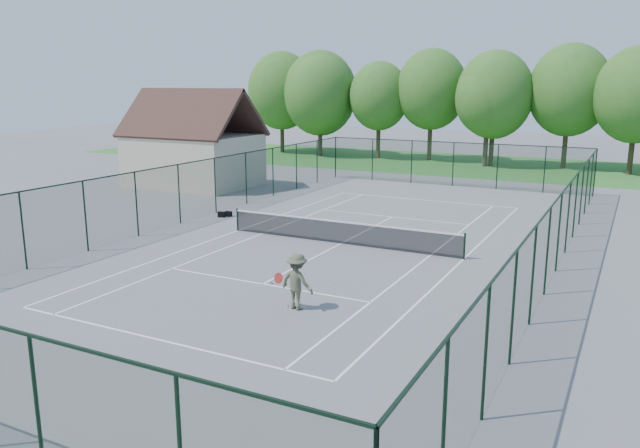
% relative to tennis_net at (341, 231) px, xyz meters
% --- Properties ---
extents(ground, '(140.00, 140.00, 0.00)m').
position_rel_tennis_net_xyz_m(ground, '(0.00, 0.00, -0.58)').
color(ground, slate).
rests_on(ground, ground).
extents(grass_far, '(80.00, 16.00, 0.01)m').
position_rel_tennis_net_xyz_m(grass_far, '(0.00, 30.00, -0.57)').
color(grass_far, '#378031').
rests_on(grass_far, ground).
extents(court_lines, '(11.05, 23.85, 0.01)m').
position_rel_tennis_net_xyz_m(court_lines, '(0.00, 0.00, -0.57)').
color(court_lines, white).
rests_on(court_lines, ground).
extents(tennis_net, '(11.08, 0.08, 1.10)m').
position_rel_tennis_net_xyz_m(tennis_net, '(0.00, 0.00, 0.00)').
color(tennis_net, black).
rests_on(tennis_net, ground).
extents(fence_enclosure, '(18.05, 36.05, 3.02)m').
position_rel_tennis_net_xyz_m(fence_enclosure, '(0.00, 0.00, 0.98)').
color(fence_enclosure, '#19361F').
rests_on(fence_enclosure, ground).
extents(utility_building, '(8.60, 6.27, 6.63)m').
position_rel_tennis_net_xyz_m(utility_building, '(-16.00, 10.00, 2.54)').
color(utility_building, beige).
rests_on(utility_building, ground).
extents(tree_line_far, '(39.40, 6.40, 9.70)m').
position_rel_tennis_net_xyz_m(tree_line_far, '(0.00, 30.00, 5.42)').
color(tree_line_far, '#413120').
rests_on(tree_line_far, ground).
extents(sports_bag_a, '(0.42, 0.32, 0.30)m').
position_rel_tennis_net_xyz_m(sports_bag_a, '(-8.03, 2.17, -0.43)').
color(sports_bag_a, black).
rests_on(sports_bag_a, ground).
extents(sports_bag_b, '(0.38, 0.26, 0.27)m').
position_rel_tennis_net_xyz_m(sports_bag_b, '(-7.84, 2.53, -0.44)').
color(sports_bag_b, black).
rests_on(sports_bag_b, ground).
extents(tennis_player, '(2.04, 0.86, 1.80)m').
position_rel_tennis_net_xyz_m(tennis_player, '(2.28, -7.99, 0.32)').
color(tennis_player, '#54573F').
rests_on(tennis_player, ground).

